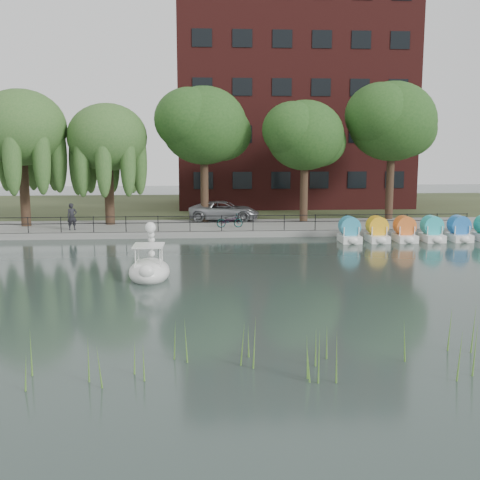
{
  "coord_description": "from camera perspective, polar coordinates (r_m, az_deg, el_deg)",
  "views": [
    {
      "loc": [
        -1.55,
        -24.44,
        5.92
      ],
      "look_at": [
        0.5,
        4.0,
        1.3
      ],
      "focal_mm": 45.0,
      "sensor_mm": 36.0,
      "label": 1
    }
  ],
  "objects": [
    {
      "name": "willow_mid",
      "position": [
        41.86,
        -12.47,
        9.44
      ],
      "size": [
        5.32,
        5.32,
        8.15
      ],
      "color": "#473323",
      "rests_on": "promenade"
    },
    {
      "name": "pedal_boat_row",
      "position": [
        38.07,
        16.55,
        0.8
      ],
      "size": [
        9.65,
        1.7,
        1.4
      ],
      "color": "white",
      "rests_on": "ground_plane"
    },
    {
      "name": "broadleaf_center",
      "position": [
        42.46,
        -3.44,
        10.73
      ],
      "size": [
        6.0,
        6.0,
        9.25
      ],
      "color": "#473323",
      "rests_on": "promenade"
    },
    {
      "name": "minivan",
      "position": [
        43.16,
        -1.52,
        2.92
      ],
      "size": [
        3.2,
        5.98,
        1.6
      ],
      "primitive_type": "imported",
      "rotation": [
        0.0,
        0.0,
        1.47
      ],
      "color": "gray",
      "rests_on": "promenade"
    },
    {
      "name": "kerb",
      "position": [
        37.95,
        -1.74,
        0.53
      ],
      "size": [
        40.0,
        0.25,
        0.4
      ],
      "primitive_type": "cube",
      "color": "gray",
      "rests_on": "ground_plane"
    },
    {
      "name": "railing",
      "position": [
        38.02,
        -1.76,
        1.99
      ],
      "size": [
        32.0,
        0.05,
        1.0
      ],
      "color": "black",
      "rests_on": "promenade"
    },
    {
      "name": "broadleaf_far",
      "position": [
        45.2,
        14.24,
        10.8
      ],
      "size": [
        6.3,
        6.3,
        9.71
      ],
      "color": "#473323",
      "rests_on": "promenade"
    },
    {
      "name": "apartment_building",
      "position": [
        55.18,
        4.92,
        12.75
      ],
      "size": [
        20.0,
        10.07,
        18.0
      ],
      "color": "#4C1E16",
      "rests_on": "land_strip"
    },
    {
      "name": "land_strip",
      "position": [
        54.76,
        -2.48,
        3.18
      ],
      "size": [
        60.0,
        22.0,
        0.36
      ],
      "primitive_type": "cube",
      "color": "#47512D",
      "rests_on": "ground_plane"
    },
    {
      "name": "promenade",
      "position": [
        40.87,
        -1.91,
        1.15
      ],
      "size": [
        40.0,
        6.0,
        0.4
      ],
      "primitive_type": "cube",
      "color": "gray",
      "rests_on": "ground_plane"
    },
    {
      "name": "willow_left",
      "position": [
        42.52,
        -20.06,
        9.94
      ],
      "size": [
        5.88,
        5.88,
        9.01
      ],
      "color": "#473323",
      "rests_on": "promenade"
    },
    {
      "name": "broadleaf_right",
      "position": [
        42.61,
        6.17,
        9.78
      ],
      "size": [
        5.4,
        5.4,
        8.32
      ],
      "color": "#473323",
      "rests_on": "promenade"
    },
    {
      "name": "reed_bank",
      "position": [
        16.25,
        8.87,
        -10.02
      ],
      "size": [
        24.0,
        2.4,
        1.2
      ],
      "color": "#669938",
      "rests_on": "ground_plane"
    },
    {
      "name": "swan_boat",
      "position": [
        26.77,
        -8.58,
        -2.53
      ],
      "size": [
        1.83,
        2.97,
        2.4
      ],
      "rotation": [
        0.0,
        0.0,
        -0.02
      ],
      "color": "white",
      "rests_on": "ground_plane"
    },
    {
      "name": "pedestrian",
      "position": [
        39.79,
        -15.65,
        2.32
      ],
      "size": [
        0.85,
        0.74,
        1.98
      ],
      "primitive_type": "imported",
      "rotation": [
        0.0,
        0.0,
        0.44
      ],
      "color": "black",
      "rests_on": "promenade"
    },
    {
      "name": "ground_plane",
      "position": [
        25.19,
        -0.48,
        -4.39
      ],
      "size": [
        120.0,
        120.0,
        0.0
      ],
      "primitive_type": "plane",
      "color": "#3B4C4A"
    },
    {
      "name": "bicycle",
      "position": [
        39.6,
        -0.98,
        1.92
      ],
      "size": [
        0.65,
        1.74,
        1.0
      ],
      "primitive_type": "imported",
      "rotation": [
        0.0,
        0.0,
        1.6
      ],
      "color": "gray",
      "rests_on": "promenade"
    }
  ]
}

